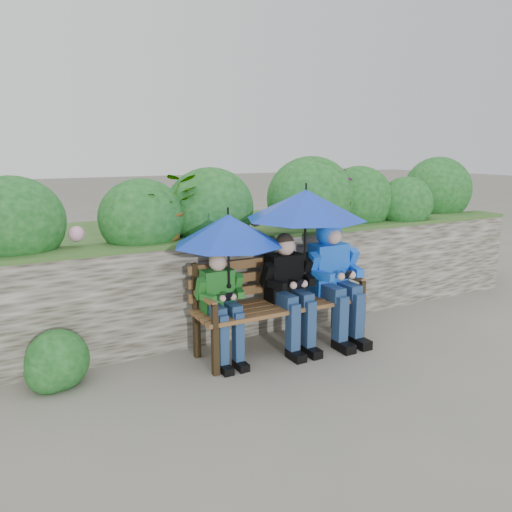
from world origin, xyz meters
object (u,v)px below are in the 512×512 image
boy_left (222,300)px  umbrella_left (228,230)px  park_bench (278,296)px  umbrella_right (306,205)px  boy_right (334,271)px  boy_middle (289,286)px

boy_left → umbrella_left: umbrella_left is taller
park_bench → umbrella_right: bearing=-13.8°
umbrella_left → boy_left: bearing=-178.9°
umbrella_left → boy_right: bearing=-0.4°
park_bench → boy_right: bearing=-7.0°
boy_middle → umbrella_left: 0.85m
park_bench → boy_left: boy_left is taller
boy_left → boy_middle: (0.70, -0.01, 0.04)m
boy_middle → umbrella_right: (0.18, 0.02, 0.76)m
boy_middle → boy_right: 0.53m
boy_left → umbrella_left: size_ratio=1.04×
park_bench → boy_middle: (0.07, -0.08, 0.12)m
park_bench → boy_right: 0.63m
boy_right → umbrella_left: 1.25m
park_bench → boy_middle: bearing=-46.7°
boy_left → boy_middle: boy_middle is taller
park_bench → umbrella_right: size_ratio=1.47×
boy_left → boy_right: bearing=-0.3°
umbrella_right → boy_left: bearing=-179.7°
boy_middle → umbrella_right: 0.78m
boy_middle → boy_right: bearing=0.6°
boy_left → umbrella_right: umbrella_right is taller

